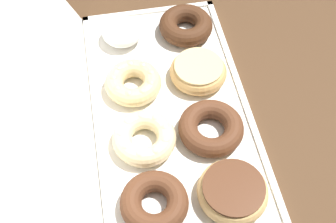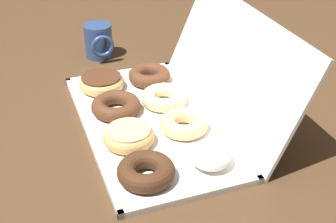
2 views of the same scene
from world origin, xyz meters
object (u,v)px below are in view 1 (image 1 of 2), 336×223
object	(u,v)px
powdered_filled_donut_7	(122,32)
donut_box	(171,109)
chocolate_cake_ring_donut_3	(186,25)
chocolate_cake_ring_donut_4	(154,203)
glazed_ring_donut_2	(198,71)
chocolate_cake_ring_donut_1	(211,128)
cruller_donut_5	(144,138)
cruller_donut_6	(133,82)
chocolate_frosted_donut_0	(233,191)

from	to	relation	value
powdered_filled_donut_7	donut_box	bearing A→B (deg)	-161.00
chocolate_cake_ring_donut_3	chocolate_cake_ring_donut_4	size ratio (longest dim) A/B	1.02
powdered_filled_donut_7	glazed_ring_donut_2	bearing A→B (deg)	-134.31
chocolate_cake_ring_donut_1	powdered_filled_donut_7	world-z (taller)	powdered_filled_donut_7
glazed_ring_donut_2	chocolate_cake_ring_donut_4	bearing A→B (deg)	152.95
chocolate_cake_ring_donut_3	powdered_filled_donut_7	size ratio (longest dim) A/B	1.36
cruller_donut_5	powdered_filled_donut_7	distance (m)	0.27
powdered_filled_donut_7	cruller_donut_6	bearing A→B (deg)	-178.15
cruller_donut_5	cruller_donut_6	xyz separation A→B (m)	(0.13, 0.00, 0.00)
chocolate_cake_ring_donut_4	cruller_donut_6	distance (m)	0.25
donut_box	chocolate_frosted_donut_0	world-z (taller)	chocolate_frosted_donut_0
chocolate_cake_ring_donut_3	powdered_filled_donut_7	xyz separation A→B (m)	(0.00, 0.14, 0.00)
chocolate_frosted_donut_0	cruller_donut_5	size ratio (longest dim) A/B	1.03
chocolate_cake_ring_donut_1	cruller_donut_5	xyz separation A→B (m)	(0.00, 0.12, 0.00)
chocolate_cake_ring_donut_4	powdered_filled_donut_7	xyz separation A→B (m)	(0.39, 0.00, 0.00)
chocolate_cake_ring_donut_4	cruller_donut_6	world-z (taller)	cruller_donut_6
chocolate_cake_ring_donut_1	cruller_donut_6	distance (m)	0.18
donut_box	cruller_donut_6	distance (m)	0.09
donut_box	chocolate_cake_ring_donut_3	xyz separation A→B (m)	(0.20, -0.07, 0.02)
donut_box	glazed_ring_donut_2	bearing A→B (deg)	-46.18
chocolate_cake_ring_donut_1	glazed_ring_donut_2	distance (m)	0.13
chocolate_frosted_donut_0	cruller_donut_5	bearing A→B (deg)	44.80
donut_box	cruller_donut_5	world-z (taller)	cruller_donut_5
chocolate_cake_ring_donut_4	cruller_donut_5	world-z (taller)	cruller_donut_5
cruller_donut_6	chocolate_cake_ring_donut_1	bearing A→B (deg)	-136.11
chocolate_frosted_donut_0	donut_box	bearing A→B (deg)	18.63
chocolate_cake_ring_donut_1	cruller_donut_5	world-z (taller)	cruller_donut_5
donut_box	chocolate_cake_ring_donut_1	bearing A→B (deg)	-138.73
glazed_ring_donut_2	powdered_filled_donut_7	size ratio (longest dim) A/B	1.34
cruller_donut_5	powdered_filled_donut_7	world-z (taller)	powdered_filled_donut_7
cruller_donut_6	powdered_filled_donut_7	distance (m)	0.14
glazed_ring_donut_2	powdered_filled_donut_7	world-z (taller)	powdered_filled_donut_7
donut_box	powdered_filled_donut_7	bearing A→B (deg)	19.00
chocolate_cake_ring_donut_3	cruller_donut_6	size ratio (longest dim) A/B	1.04
chocolate_cake_ring_donut_4	cruller_donut_6	bearing A→B (deg)	-0.12
chocolate_frosted_donut_0	glazed_ring_donut_2	bearing A→B (deg)	-0.25
chocolate_cake_ring_donut_3	cruller_donut_5	xyz separation A→B (m)	(-0.26, 0.13, -0.00)
glazed_ring_donut_2	cruller_donut_6	distance (m)	0.13
chocolate_cake_ring_donut_1	glazed_ring_donut_2	size ratio (longest dim) A/B	1.05
chocolate_frosted_donut_0	powdered_filled_donut_7	distance (m)	0.42
powdered_filled_donut_7	chocolate_cake_ring_donut_3	bearing A→B (deg)	-91.11
cruller_donut_5	powdered_filled_donut_7	xyz separation A→B (m)	(0.27, 0.01, 0.00)
chocolate_cake_ring_donut_1	chocolate_cake_ring_donut_4	bearing A→B (deg)	134.72
donut_box	cruller_donut_6	size ratio (longest dim) A/B	4.99
chocolate_cake_ring_donut_4	powdered_filled_donut_7	bearing A→B (deg)	0.57
cruller_donut_5	donut_box	bearing A→B (deg)	-41.82
glazed_ring_donut_2	chocolate_cake_ring_donut_4	world-z (taller)	same
chocolate_cake_ring_donut_4	powdered_filled_donut_7	size ratio (longest dim) A/B	1.33
chocolate_cake_ring_donut_1	powdered_filled_donut_7	xyz separation A→B (m)	(0.27, 0.13, 0.00)
glazed_ring_donut_2	powdered_filled_donut_7	distance (m)	0.19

